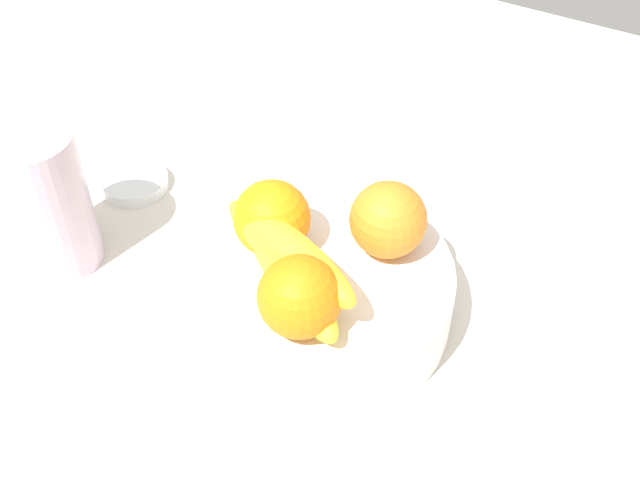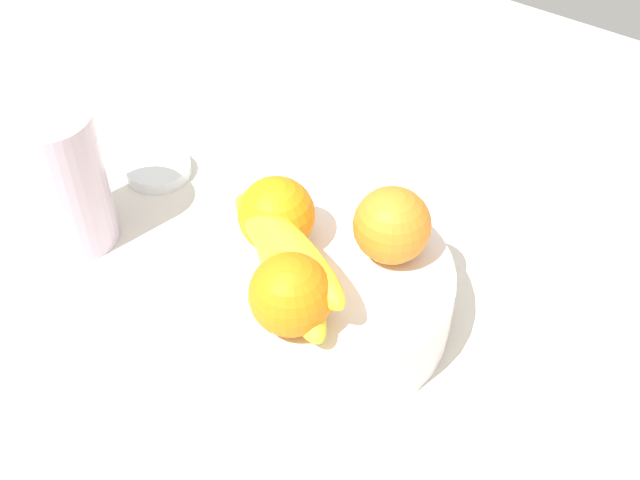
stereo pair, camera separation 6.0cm
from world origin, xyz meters
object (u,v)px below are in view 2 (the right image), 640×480
thermos_tumbler (65,181)px  jar_lid (158,169)px  fruit_bowl (320,293)px  orange_center (291,295)px  orange_front_right (276,215)px  orange_front_left (392,225)px  banana_bunch (287,261)px

thermos_tumbler → jar_lid: size_ratio=2.06×
jar_lid → fruit_bowl: bearing=166.8°
orange_center → jar_lid: size_ratio=0.95×
thermos_tumbler → jar_lid: thermos_tumbler is taller
jar_lid → orange_front_right: bearing=165.2°
fruit_bowl → orange_front_left: size_ratio=3.46×
fruit_bowl → orange_front_right: (5.48, -0.64, 6.92)cm
thermos_tumbler → jar_lid: bearing=-88.1°
banana_bunch → jar_lid: size_ratio=2.25×
orange_front_right → banana_bunch: 5.62cm
orange_center → banana_bunch: orange_center is taller
orange_front_right → orange_center: same height
banana_bunch → jar_lid: (26.86, -9.76, -8.82)cm
thermos_tumbler → orange_front_right: bearing=-163.2°
fruit_bowl → jar_lid: fruit_bowl is taller
fruit_bowl → orange_front_left: (-4.11, -5.72, 6.92)cm
fruit_bowl → banana_bunch: banana_bunch is taller
banana_bunch → thermos_tumbler: bearing=6.5°
orange_front_left → thermos_tumbler: bearing=20.4°
orange_front_left → jar_lid: 33.68cm
orange_center → thermos_tumbler: 29.53cm
orange_center → jar_lid: 33.99cm
orange_front_left → fruit_bowl: bearing=54.3°
orange_center → banana_bunch: 4.61cm
orange_front_right → banana_bunch: orange_front_right is taller
orange_center → banana_bunch: size_ratio=0.42×
banana_bunch → orange_front_right: bearing=-42.3°
orange_front_right → jar_lid: size_ratio=0.95×
fruit_bowl → orange_front_right: orange_front_right is taller
orange_front_right → thermos_tumbler: bearing=16.8°
fruit_bowl → orange_center: orange_center is taller
orange_front_right → thermos_tumbler: thermos_tumbler is taller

